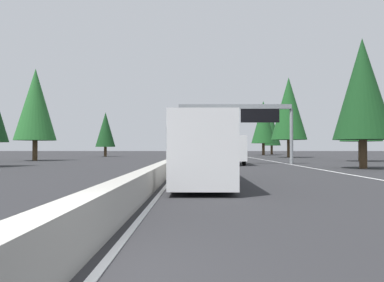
% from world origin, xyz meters
% --- Properties ---
extents(ground_plane, '(320.00, 320.00, 0.00)m').
position_xyz_m(ground_plane, '(60.00, 0.00, 0.00)').
color(ground_plane, '#262628').
extents(median_barrier, '(180.00, 0.56, 0.90)m').
position_xyz_m(median_barrier, '(80.00, 0.30, 0.45)').
color(median_barrier, '#9E9B93').
rests_on(median_barrier, ground).
extents(shoulder_stripe_right, '(160.00, 0.16, 0.01)m').
position_xyz_m(shoulder_stripe_right, '(70.00, -11.52, 0.01)').
color(shoulder_stripe_right, silver).
rests_on(shoulder_stripe_right, ground).
extents(shoulder_stripe_median, '(160.00, 0.16, 0.01)m').
position_xyz_m(shoulder_stripe_median, '(70.00, -0.25, 0.01)').
color(shoulder_stripe_median, silver).
rests_on(shoulder_stripe_median, ground).
extents(sign_gantry_overhead, '(0.50, 12.68, 6.51)m').
position_xyz_m(sign_gantry_overhead, '(35.07, -6.03, 5.18)').
color(sign_gantry_overhead, gray).
rests_on(sign_gantry_overhead, ground).
extents(bus_far_left, '(11.50, 2.55, 3.10)m').
position_xyz_m(bus_far_left, '(13.38, -1.83, 1.72)').
color(bus_far_left, white).
rests_on(bus_far_left, ground).
extents(box_truck_far_center, '(8.50, 2.40, 2.95)m').
position_xyz_m(box_truck_far_center, '(33.80, -5.26, 1.61)').
color(box_truck_far_center, white).
rests_on(box_truck_far_center, ground).
extents(sedan_mid_center, '(4.40, 1.80, 1.47)m').
position_xyz_m(sedan_mid_center, '(67.99, -5.26, 0.68)').
color(sedan_mid_center, slate).
rests_on(sedan_mid_center, ground).
extents(sedan_far_right, '(4.40, 1.80, 1.47)m').
position_xyz_m(sedan_far_right, '(98.22, -1.73, 0.68)').
color(sedan_far_right, '#2D6B38').
rests_on(sedan_far_right, ground).
extents(sedan_mid_right, '(4.40, 1.80, 1.47)m').
position_xyz_m(sedan_mid_right, '(107.87, -5.56, 0.68)').
color(sedan_mid_right, white).
rests_on(sedan_mid_right, ground).
extents(pickup_near_right, '(5.60, 2.00, 1.86)m').
position_xyz_m(pickup_near_right, '(96.51, -9.01, 0.91)').
color(pickup_near_right, '#AD931E').
rests_on(pickup_near_right, ground).
extents(conifer_right_foreground, '(4.87, 4.87, 11.06)m').
position_xyz_m(conifer_right_foreground, '(26.06, -15.68, 6.72)').
color(conifer_right_foreground, '#4C3823').
rests_on(conifer_right_foreground, ground).
extents(conifer_right_near, '(5.24, 5.24, 11.91)m').
position_xyz_m(conifer_right_near, '(43.52, -23.34, 7.24)').
color(conifer_right_near, '#4C3823').
rests_on(conifer_right_near, ground).
extents(conifer_right_mid, '(6.58, 6.58, 14.96)m').
position_xyz_m(conifer_right_mid, '(63.27, -18.89, 9.10)').
color(conifer_right_mid, '#4C3823').
rests_on(conifer_right_mid, ground).
extents(conifer_right_far, '(5.87, 5.87, 13.34)m').
position_xyz_m(conifer_right_far, '(84.90, -18.12, 8.11)').
color(conifer_right_far, '#4C3823').
rests_on(conifer_right_far, ground).
extents(conifer_right_distant, '(4.91, 4.91, 11.16)m').
position_xyz_m(conifer_right_distant, '(96.03, -22.44, 6.78)').
color(conifer_right_distant, '#4C3823').
rests_on(conifer_right_distant, ground).
extents(conifer_left_near, '(5.61, 5.61, 12.75)m').
position_xyz_m(conifer_left_near, '(45.32, 20.66, 7.75)').
color(conifer_left_near, '#4C3823').
rests_on(conifer_left_near, ground).
extents(conifer_left_mid, '(3.99, 3.99, 9.06)m').
position_xyz_m(conifer_left_mid, '(69.34, 16.89, 5.50)').
color(conifer_left_mid, '#4C3823').
rests_on(conifer_left_mid, ground).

